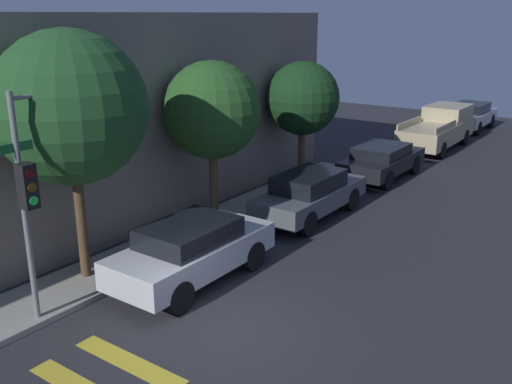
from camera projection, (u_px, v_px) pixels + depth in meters
ground_plane at (226, 332)px, 11.68m from camera, size 60.00×60.00×0.00m
sidewalk at (94, 277)px, 13.94m from camera, size 26.00×1.82×0.14m
traffic_light_pole at (43, 167)px, 11.37m from camera, size 2.44×0.56×4.86m
sedan_near_corner at (192, 250)px, 13.67m from camera, size 4.40×1.85×1.53m
sedan_middle at (310, 194)px, 18.02m from camera, size 4.57×1.74×1.49m
sedan_far_end at (382, 160)px, 22.38m from camera, size 4.48×1.87×1.34m
pickup_truck at (439, 128)px, 27.52m from camera, size 5.62×1.99×1.91m
sedan_tail_of_row at (471, 115)px, 31.79m from camera, size 4.38×1.81×1.51m
tree_near_corner at (70, 108)px, 12.69m from camera, size 3.49×3.49×5.97m
tree_midblock at (212, 111)px, 16.72m from camera, size 2.89×2.89×4.98m
tree_far_end at (303, 99)px, 20.80m from camera, size 2.69×2.69×4.63m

